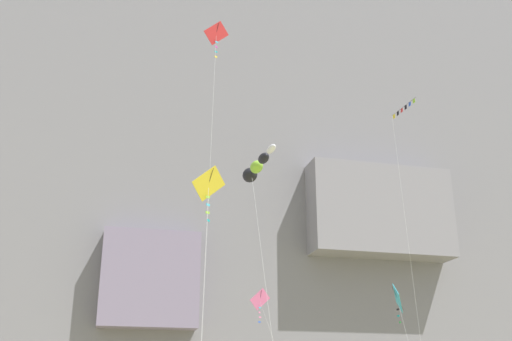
{
  "coord_description": "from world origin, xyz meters",
  "views": [
    {
      "loc": [
        -4.27,
        -9.99,
        2.3
      ],
      "look_at": [
        2.98,
        18.86,
        13.2
      ],
      "focal_mm": 43.76,
      "sensor_mm": 36.0,
      "label": 1
    }
  ],
  "objects_px": {
    "kite_diamond_upper_left": "(216,47)",
    "kite_diamond_front_field": "(398,301)",
    "kite_windsock_low_left": "(256,168)",
    "kite_banner_low_center": "(406,143)",
    "kite_diamond_upper_right": "(208,191)",
    "kite_diamond_high_right": "(262,304)"
  },
  "relations": [
    {
      "from": "kite_diamond_upper_left",
      "to": "kite_banner_low_center",
      "type": "bearing_deg",
      "value": 25.09
    },
    {
      "from": "kite_diamond_upper_right",
      "to": "kite_banner_low_center",
      "type": "bearing_deg",
      "value": 40.71
    },
    {
      "from": "kite_diamond_upper_right",
      "to": "kite_diamond_high_right",
      "type": "relative_size",
      "value": 1.28
    },
    {
      "from": "kite_windsock_low_left",
      "to": "kite_diamond_high_right",
      "type": "bearing_deg",
      "value": 72.56
    },
    {
      "from": "kite_diamond_upper_left",
      "to": "kite_banner_low_center",
      "type": "distance_m",
      "value": 19.67
    },
    {
      "from": "kite_diamond_upper_right",
      "to": "kite_banner_low_center",
      "type": "height_order",
      "value": "kite_banner_low_center"
    },
    {
      "from": "kite_diamond_front_field",
      "to": "kite_diamond_high_right",
      "type": "relative_size",
      "value": 0.96
    },
    {
      "from": "kite_windsock_low_left",
      "to": "kite_diamond_high_right",
      "type": "distance_m",
      "value": 10.49
    },
    {
      "from": "kite_windsock_low_left",
      "to": "kite_diamond_front_field",
      "type": "bearing_deg",
      "value": 2.4
    },
    {
      "from": "kite_windsock_low_left",
      "to": "kite_banner_low_center",
      "type": "relative_size",
      "value": 0.66
    },
    {
      "from": "kite_diamond_high_right",
      "to": "kite_banner_low_center",
      "type": "xyz_separation_m",
      "value": [
        12.44,
        -0.23,
        13.7
      ]
    },
    {
      "from": "kite_diamond_upper_left",
      "to": "kite_banner_low_center",
      "type": "height_order",
      "value": "kite_diamond_upper_left"
    },
    {
      "from": "kite_windsock_low_left",
      "to": "kite_diamond_high_right",
      "type": "height_order",
      "value": "kite_windsock_low_left"
    },
    {
      "from": "kite_windsock_low_left",
      "to": "kite_banner_low_center",
      "type": "bearing_deg",
      "value": 23.66
    },
    {
      "from": "kite_diamond_upper_left",
      "to": "kite_windsock_low_left",
      "type": "bearing_deg",
      "value": 31.1
    },
    {
      "from": "kite_diamond_upper_right",
      "to": "kite_diamond_front_field",
      "type": "relative_size",
      "value": 1.33
    },
    {
      "from": "kite_diamond_upper_left",
      "to": "kite_diamond_front_field",
      "type": "xyz_separation_m",
      "value": [
        12.94,
        2.36,
        -15.81
      ]
    },
    {
      "from": "kite_diamond_front_field",
      "to": "kite_diamond_high_right",
      "type": "bearing_deg",
      "value": 141.0
    },
    {
      "from": "kite_diamond_upper_left",
      "to": "kite_windsock_low_left",
      "type": "height_order",
      "value": "kite_diamond_upper_left"
    },
    {
      "from": "kite_diamond_upper_left",
      "to": "kite_diamond_front_field",
      "type": "distance_m",
      "value": 20.57
    },
    {
      "from": "kite_diamond_upper_right",
      "to": "kite_banner_low_center",
      "type": "distance_m",
      "value": 27.85
    },
    {
      "from": "kite_diamond_upper_right",
      "to": "kite_banner_low_center",
      "type": "relative_size",
      "value": 0.49
    }
  ]
}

